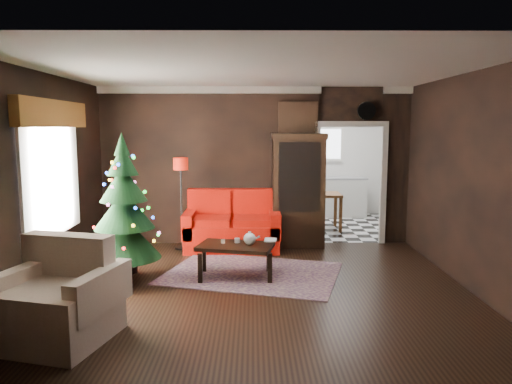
{
  "coord_description": "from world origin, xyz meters",
  "views": [
    {
      "loc": [
        -0.05,
        -6.21,
        2.09
      ],
      "look_at": [
        0.0,
        0.9,
        1.15
      ],
      "focal_mm": 34.26,
      "sensor_mm": 36.0,
      "label": 1
    }
  ],
  "objects_px": {
    "wall_clock": "(366,111)",
    "teapot": "(250,238)",
    "kitchen_table": "(323,211)",
    "floor_lamp": "(181,204)",
    "armchair": "(56,295)",
    "coffee_table": "(236,261)",
    "curio_cabinet": "(298,193)",
    "christmas_tree": "(124,206)",
    "loveseat": "(232,221)"
  },
  "relations": [
    {
      "from": "wall_clock",
      "to": "teapot",
      "type": "bearing_deg",
      "value": -135.13
    },
    {
      "from": "teapot",
      "to": "kitchen_table",
      "type": "relative_size",
      "value": 0.26
    },
    {
      "from": "floor_lamp",
      "to": "armchair",
      "type": "xyz_separation_m",
      "value": [
        -0.74,
        -3.43,
        -0.37
      ]
    },
    {
      "from": "armchair",
      "to": "kitchen_table",
      "type": "xyz_separation_m",
      "value": [
        3.38,
        5.29,
        -0.08
      ]
    },
    {
      "from": "armchair",
      "to": "coffee_table",
      "type": "distance_m",
      "value": 2.64
    },
    {
      "from": "curio_cabinet",
      "to": "wall_clock",
      "type": "relative_size",
      "value": 5.94
    },
    {
      "from": "wall_clock",
      "to": "kitchen_table",
      "type": "xyz_separation_m",
      "value": [
        -0.55,
        1.25,
        -2.0
      ]
    },
    {
      "from": "floor_lamp",
      "to": "wall_clock",
      "type": "height_order",
      "value": "wall_clock"
    },
    {
      "from": "teapot",
      "to": "kitchen_table",
      "type": "bearing_deg",
      "value": 65.56
    },
    {
      "from": "christmas_tree",
      "to": "floor_lamp",
      "type": "bearing_deg",
      "value": 71.43
    },
    {
      "from": "loveseat",
      "to": "kitchen_table",
      "type": "xyz_separation_m",
      "value": [
        1.8,
        1.65,
        -0.12
      ]
    },
    {
      "from": "curio_cabinet",
      "to": "floor_lamp",
      "type": "xyz_separation_m",
      "value": [
        -1.99,
        -0.42,
        -0.12
      ]
    },
    {
      "from": "loveseat",
      "to": "teapot",
      "type": "xyz_separation_m",
      "value": [
        0.31,
        -1.63,
        0.06
      ]
    },
    {
      "from": "coffee_table",
      "to": "wall_clock",
      "type": "height_order",
      "value": "wall_clock"
    },
    {
      "from": "floor_lamp",
      "to": "christmas_tree",
      "type": "height_order",
      "value": "christmas_tree"
    },
    {
      "from": "armchair",
      "to": "coffee_table",
      "type": "bearing_deg",
      "value": 65.08
    },
    {
      "from": "christmas_tree",
      "to": "armchair",
      "type": "xyz_separation_m",
      "value": [
        -0.2,
        -1.84,
        -0.59
      ]
    },
    {
      "from": "curio_cabinet",
      "to": "armchair",
      "type": "distance_m",
      "value": 4.75
    },
    {
      "from": "christmas_tree",
      "to": "armchair",
      "type": "distance_m",
      "value": 1.95
    },
    {
      "from": "floor_lamp",
      "to": "christmas_tree",
      "type": "relative_size",
      "value": 0.84
    },
    {
      "from": "teapot",
      "to": "christmas_tree",
      "type": "bearing_deg",
      "value": -174.51
    },
    {
      "from": "christmas_tree",
      "to": "armchair",
      "type": "relative_size",
      "value": 1.75
    },
    {
      "from": "floor_lamp",
      "to": "teapot",
      "type": "bearing_deg",
      "value": -51.22
    },
    {
      "from": "loveseat",
      "to": "teapot",
      "type": "bearing_deg",
      "value": -79.31
    },
    {
      "from": "christmas_tree",
      "to": "kitchen_table",
      "type": "bearing_deg",
      "value": 47.34
    },
    {
      "from": "wall_clock",
      "to": "curio_cabinet",
      "type": "bearing_deg",
      "value": -171.47
    },
    {
      "from": "armchair",
      "to": "kitchen_table",
      "type": "bearing_deg",
      "value": 72.39
    },
    {
      "from": "loveseat",
      "to": "armchair",
      "type": "relative_size",
      "value": 1.62
    },
    {
      "from": "armchair",
      "to": "floor_lamp",
      "type": "bearing_deg",
      "value": 92.83
    },
    {
      "from": "kitchen_table",
      "to": "christmas_tree",
      "type": "bearing_deg",
      "value": -132.66
    },
    {
      "from": "curio_cabinet",
      "to": "loveseat",
      "type": "bearing_deg",
      "value": -169.17
    },
    {
      "from": "armchair",
      "to": "kitchen_table",
      "type": "relative_size",
      "value": 1.4
    },
    {
      "from": "coffee_table",
      "to": "teapot",
      "type": "distance_m",
      "value": 0.38
    },
    {
      "from": "kitchen_table",
      "to": "teapot",
      "type": "bearing_deg",
      "value": -114.44
    },
    {
      "from": "curio_cabinet",
      "to": "wall_clock",
      "type": "bearing_deg",
      "value": 8.53
    },
    {
      "from": "floor_lamp",
      "to": "curio_cabinet",
      "type": "bearing_deg",
      "value": 12.04
    },
    {
      "from": "loveseat",
      "to": "coffee_table",
      "type": "height_order",
      "value": "loveseat"
    },
    {
      "from": "coffee_table",
      "to": "kitchen_table",
      "type": "height_order",
      "value": "kitchen_table"
    },
    {
      "from": "wall_clock",
      "to": "coffee_table",
      "type": "bearing_deg",
      "value": -137.98
    },
    {
      "from": "floor_lamp",
      "to": "armchair",
      "type": "height_order",
      "value": "floor_lamp"
    },
    {
      "from": "armchair",
      "to": "curio_cabinet",
      "type": "bearing_deg",
      "value": 69.7
    },
    {
      "from": "armchair",
      "to": "teapot",
      "type": "height_order",
      "value": "armchair"
    },
    {
      "from": "curio_cabinet",
      "to": "christmas_tree",
      "type": "distance_m",
      "value": 3.23
    },
    {
      "from": "floor_lamp",
      "to": "teapot",
      "type": "distance_m",
      "value": 1.85
    },
    {
      "from": "curio_cabinet",
      "to": "coffee_table",
      "type": "distance_m",
      "value": 2.22
    },
    {
      "from": "teapot",
      "to": "armchair",
      "type": "bearing_deg",
      "value": -133.22
    },
    {
      "from": "curio_cabinet",
      "to": "teapot",
      "type": "bearing_deg",
      "value": -114.44
    },
    {
      "from": "loveseat",
      "to": "floor_lamp",
      "type": "bearing_deg",
      "value": -166.33
    },
    {
      "from": "curio_cabinet",
      "to": "coffee_table",
      "type": "bearing_deg",
      "value": -119.48
    },
    {
      "from": "loveseat",
      "to": "christmas_tree",
      "type": "height_order",
      "value": "christmas_tree"
    }
  ]
}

